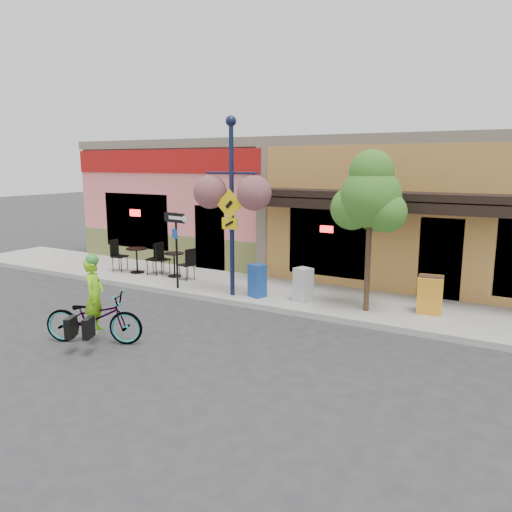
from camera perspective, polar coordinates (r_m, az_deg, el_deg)
The scene contains 14 objects.
ground at distance 12.70m, azimuth -3.03°, elevation -6.38°, with size 90.00×90.00×0.00m, color #2D2D30.
sidewalk at distance 14.33m, azimuth 1.35°, elevation -4.07°, with size 24.00×3.00×0.15m, color #9E9B93.
curb at distance 13.13m, azimuth -1.71°, elevation -5.46°, with size 24.00×0.12×0.15m, color #A8A59E.
building at distance 18.93m, azimuth 9.46°, elevation 6.06°, with size 18.20×8.20×4.50m, color #E97374, non-canonical shape.
bicycle at distance 10.96m, azimuth -18.03°, elevation -6.72°, with size 0.72×2.07×1.09m, color maroon.
cyclist_rider at distance 10.86m, azimuth -17.92°, elevation -5.63°, with size 0.56×0.37×1.54m, color #83DA17.
lamp_post at distance 13.28m, azimuth -2.79°, elevation 5.52°, with size 1.52×0.61×4.76m, color #121C3B, non-canonical shape.
one_way_sign at distance 14.36m, azimuth -9.05°, elevation 0.58°, with size 0.84×0.18×2.18m, color black, non-canonical shape.
cafe_set_left at distance 16.73m, azimuth -13.47°, elevation -0.09°, with size 1.78×0.89×1.07m, color black, non-canonical shape.
cafe_set_right at distance 15.94m, azimuth -9.32°, elevation -0.58°, with size 1.67×0.83×1.00m, color black, non-canonical shape.
newspaper_box_blue at distance 13.40m, azimuth 0.14°, elevation -2.83°, with size 0.40×0.35×0.89m, color #184492, non-canonical shape.
newspaper_box_grey at distance 13.03m, azimuth 5.41°, elevation -3.28°, with size 0.41×0.37×0.88m, color #B9B9B9, non-canonical shape.
street_tree at distance 12.17m, azimuth 12.80°, elevation 2.79°, with size 1.53×1.53×3.92m, color #3D7A26, non-canonical shape.
sandwich_board at distance 12.40m, azimuth 19.19°, elevation -4.42°, with size 0.56×0.41×0.94m, color #FFA328, non-canonical shape.
Camera 1 is at (6.66, -10.16, 3.72)m, focal length 35.00 mm.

